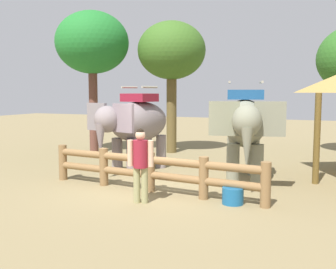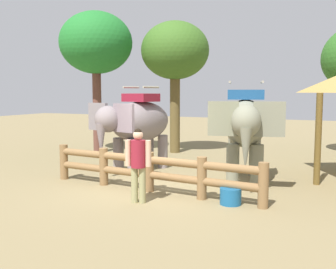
% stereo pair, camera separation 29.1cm
% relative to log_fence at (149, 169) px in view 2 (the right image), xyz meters
% --- Properties ---
extents(ground_plane, '(60.00, 60.00, 0.00)m').
position_rel_log_fence_xyz_m(ground_plane, '(0.00, 0.24, -0.60)').
color(ground_plane, olive).
extents(log_fence, '(6.32, 0.87, 1.05)m').
position_rel_log_fence_xyz_m(log_fence, '(0.00, 0.00, 0.00)').
color(log_fence, brown).
rests_on(log_fence, ground).
extents(elephant_near_left, '(2.09, 3.36, 2.81)m').
position_rel_log_fence_xyz_m(elephant_near_left, '(-1.62, 2.31, 0.98)').
color(elephant_near_left, gray).
rests_on(elephant_near_left, ground).
extents(elephant_center, '(2.22, 3.51, 2.94)m').
position_rel_log_fence_xyz_m(elephant_center, '(2.03, 2.10, 1.05)').
color(elephant_center, gray).
rests_on(elephant_center, ground).
extents(tourist_woman_in_black, '(0.61, 0.42, 1.78)m').
position_rel_log_fence_xyz_m(tourist_woman_in_black, '(0.25, -1.07, 0.42)').
color(tourist_woman_in_black, '#969261').
rests_on(tourist_woman_in_black, ground).
extents(tree_far_left, '(2.89, 2.89, 5.61)m').
position_rel_log_fence_xyz_m(tree_far_left, '(-2.11, 6.62, 3.70)').
color(tree_far_left, brown).
rests_on(tree_far_left, ground).
extents(tree_back_center, '(3.08, 3.08, 6.01)m').
position_rel_log_fence_xyz_m(tree_back_center, '(-5.15, 5.22, 4.04)').
color(tree_back_center, brown).
rests_on(tree_back_center, ground).
extents(feed_bucket, '(0.50, 0.50, 0.39)m').
position_rel_log_fence_xyz_m(feed_bucket, '(2.29, -0.32, -0.41)').
color(feed_bucket, '#19598C').
rests_on(feed_bucket, ground).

